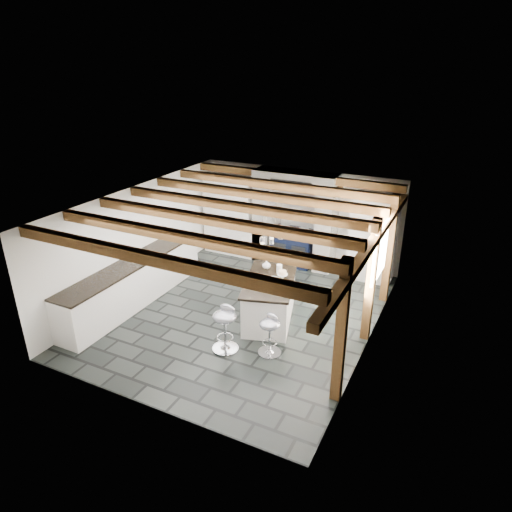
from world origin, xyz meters
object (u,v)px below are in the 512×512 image
at_px(kitchen_island, 270,298).
at_px(bar_stool_far, 225,323).
at_px(range_cooker, 293,246).
at_px(bar_stool_near, 270,330).

relative_size(kitchen_island, bar_stool_far, 2.24).
height_order(range_cooker, bar_stool_far, range_cooker).
xyz_separation_m(range_cooker, bar_stool_near, (1.06, -3.69, -0.00)).
xyz_separation_m(range_cooker, bar_stool_far, (0.32, -3.92, 0.06)).
bearing_deg(range_cooker, kitchen_island, -77.78).
relative_size(range_cooker, bar_stool_near, 1.34).
distance_m(kitchen_island, bar_stool_far, 1.33).
height_order(kitchen_island, bar_stool_far, kitchen_island).
bearing_deg(bar_stool_near, kitchen_island, 131.50).
relative_size(range_cooker, kitchen_island, 0.53).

